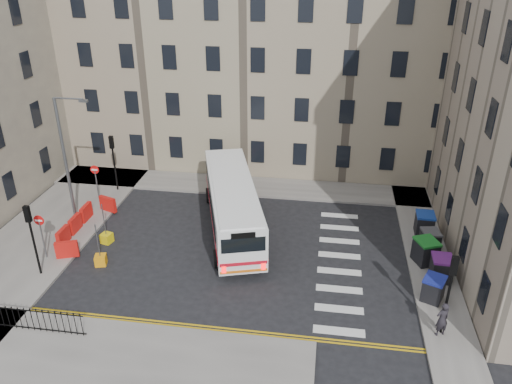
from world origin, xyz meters
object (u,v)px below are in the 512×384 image
(wheelie_bin_c, at_px, (426,251))
(wheelie_bin_e, at_px, (424,224))
(pedestrian, at_px, (442,319))
(bus, at_px, (232,203))
(bollard_chevron, at_px, (101,260))
(streetlamp, at_px, (65,159))
(wheelie_bin_b, at_px, (441,268))
(wheelie_bin_d, at_px, (430,240))
(bollard_yellow, at_px, (107,238))
(wheelie_bin_a, at_px, (433,288))

(wheelie_bin_c, bearing_deg, wheelie_bin_e, 60.57)
(wheelie_bin_e, height_order, pedestrian, pedestrian)
(bus, distance_m, bollard_chevron, 8.40)
(streetlamp, height_order, bus, streetlamp)
(bus, bearing_deg, streetlamp, 166.00)
(wheelie_bin_b, xyz_separation_m, wheelie_bin_c, (-0.58, 1.50, 0.04))
(wheelie_bin_d, distance_m, bollard_yellow, 19.09)
(bus, relative_size, wheelie_bin_a, 8.18)
(pedestrian, relative_size, bollard_yellow, 2.93)
(bollard_yellow, bearing_deg, streetlamp, 144.12)
(wheelie_bin_a, distance_m, wheelie_bin_b, 1.94)
(streetlamp, bearing_deg, wheelie_bin_b, -8.33)
(wheelie_bin_b, height_order, bollard_yellow, wheelie_bin_b)
(bollard_chevron, bearing_deg, wheelie_bin_e, 18.04)
(wheelie_bin_e, distance_m, bollard_chevron, 19.24)
(wheelie_bin_d, xyz_separation_m, pedestrian, (-0.62, -7.27, 0.25))
(bus, bearing_deg, bollard_chevron, -159.14)
(pedestrian, distance_m, bollard_chevron, 18.02)
(wheelie_bin_b, height_order, wheelie_bin_e, wheelie_bin_e)
(bollard_yellow, bearing_deg, wheelie_bin_c, 1.58)
(pedestrian, bearing_deg, bollard_chevron, -34.64)
(wheelie_bin_b, xyz_separation_m, bollard_yellow, (-19.12, 0.99, -0.52))
(wheelie_bin_a, height_order, wheelie_bin_b, wheelie_bin_b)
(wheelie_bin_e, xyz_separation_m, bollard_chevron, (-18.29, -5.96, -0.54))
(wheelie_bin_c, relative_size, wheelie_bin_e, 1.17)
(wheelie_bin_d, height_order, pedestrian, pedestrian)
(wheelie_bin_d, bearing_deg, bollard_chevron, -177.98)
(streetlamp, distance_m, pedestrian, 23.08)
(streetlamp, height_order, wheelie_bin_a, streetlamp)
(streetlamp, xyz_separation_m, bollard_chevron, (3.78, -4.54, -4.04))
(streetlamp, height_order, wheelie_bin_d, streetlamp)
(wheelie_bin_d, bearing_deg, bus, 164.83)
(streetlamp, xyz_separation_m, wheelie_bin_b, (22.25, -3.26, -3.52))
(bus, relative_size, pedestrian, 6.68)
(bollard_chevron, bearing_deg, pedestrian, -10.06)
(bus, bearing_deg, bollard_yellow, -175.65)
(pedestrian, xyz_separation_m, bollard_yellow, (-18.37, 5.41, -0.73))
(bus, relative_size, wheelie_bin_c, 7.35)
(bus, xyz_separation_m, bollard_chevron, (-6.53, -5.06, -1.51))
(bollard_yellow, bearing_deg, wheelie_bin_b, -2.96)
(wheelie_bin_c, distance_m, bollard_yellow, 18.56)
(bollard_chevron, bearing_deg, wheelie_bin_b, 3.96)
(pedestrian, bearing_deg, bollard_yellow, -41.00)
(wheelie_bin_a, xyz_separation_m, wheelie_bin_b, (0.67, 1.82, 0.04))
(streetlamp, relative_size, bollard_chevron, 13.57)
(wheelie_bin_c, relative_size, bollard_chevron, 2.66)
(wheelie_bin_c, xyz_separation_m, bollard_chevron, (-17.89, -2.78, -0.56))
(streetlamp, bearing_deg, pedestrian, -19.65)
(wheelie_bin_e, xyz_separation_m, pedestrian, (-0.56, -9.10, 0.19))
(streetlamp, xyz_separation_m, pedestrian, (21.51, -7.68, -3.31))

